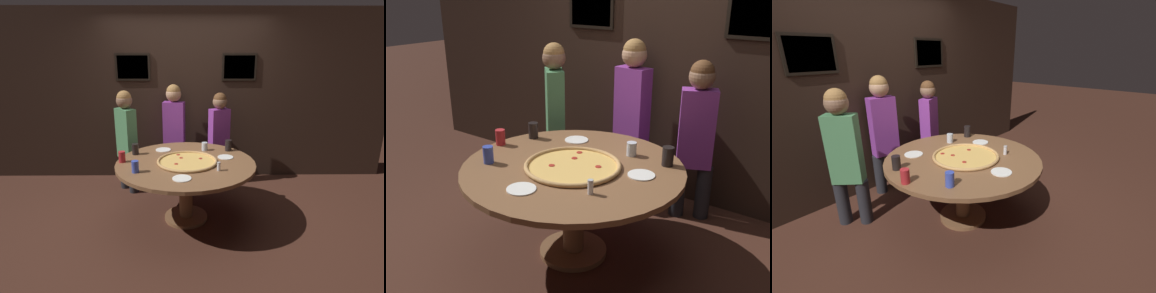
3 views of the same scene
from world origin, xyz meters
TOP-DOWN VIEW (x-y plane):
  - ground_plane at (0.00, 0.00)m, footprint 24.00×24.00m
  - back_wall at (0.00, 1.41)m, footprint 6.40×0.08m
  - dining_table at (0.00, 0.00)m, footprint 1.61×1.61m
  - giant_pizza at (0.02, -0.02)m, footprint 0.70×0.70m
  - drink_cup_centre_back at (0.24, 0.42)m, footprint 0.08×0.08m
  - drink_cup_far_left at (-0.53, -0.33)m, footprint 0.08×0.08m
  - drink_cup_near_right at (0.55, 0.41)m, footprint 0.08×0.08m
  - drink_cup_by_shaker at (-0.73, -0.01)m, footprint 0.08×0.08m
  - drink_cup_beside_pizza at (-0.63, 0.27)m, footprint 0.08×0.08m
  - white_plate_far_back at (0.48, 0.14)m, footprint 0.19×0.19m
  - white_plate_left_side at (-0.30, 0.44)m, footprint 0.20×0.20m
  - white_plate_near_front at (-0.03, -0.50)m, footprint 0.19×0.19m
  - condiment_shaker at (0.36, -0.29)m, footprint 0.04×0.04m
  - diner_far_left at (0.49, 1.08)m, footprint 0.37×0.26m
  - diner_centre_back at (-0.85, 0.83)m, footprint 0.35×0.35m
  - diner_side_right at (-0.19, 1.17)m, footprint 0.39×0.23m

SIDE VIEW (x-z plane):
  - ground_plane at x=0.00m, z-range 0.00..0.00m
  - dining_table at x=0.00m, z-range 0.24..0.98m
  - white_plate_far_back at x=0.48m, z-range 0.74..0.75m
  - white_plate_left_side at x=-0.30m, z-range 0.74..0.75m
  - white_plate_near_front at x=-0.03m, z-range 0.74..0.75m
  - giant_pizza at x=0.02m, z-range 0.74..0.77m
  - condiment_shaker at x=0.36m, z-range 0.74..0.84m
  - drink_cup_centre_back at x=0.24m, z-range 0.74..0.85m
  - diner_far_left at x=0.49m, z-range 0.09..1.50m
  - drink_cup_by_shaker at x=-0.73m, z-range 0.74..0.87m
  - drink_cup_far_left at x=-0.53m, z-range 0.74..0.87m
  - drink_cup_beside_pizza at x=-0.63m, z-range 0.74..0.88m
  - drink_cup_near_right at x=0.55m, z-range 0.74..0.88m
  - diner_centre_back at x=-0.85m, z-range 0.10..1.56m
  - diner_side_right at x=-0.19m, z-range 0.10..1.62m
  - back_wall at x=0.00m, z-range 0.00..2.60m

